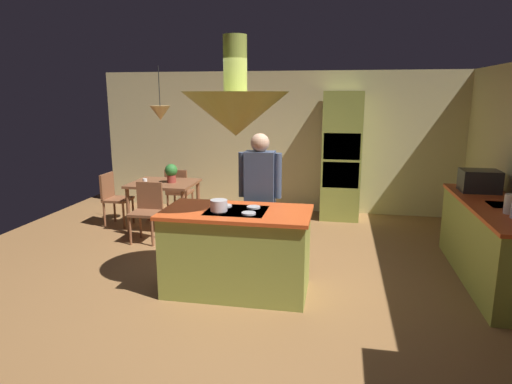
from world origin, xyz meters
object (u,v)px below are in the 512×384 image
object	(u,v)px
dining_table	(164,189)
chair_by_back_wall	(178,189)
potted_plant_on_table	(171,172)
chair_facing_island	(147,208)
canister_sugar	(510,204)
cooking_pot_on_cooktop	(219,205)
cup_on_table	(145,182)
microwave_on_counter	(480,181)
oven_tower	(341,156)
person_at_island	(260,192)
chair_at_corner	(113,195)
kitchen_island	(237,251)

from	to	relation	value
dining_table	chair_by_back_wall	bearing A→B (deg)	90.00
potted_plant_on_table	chair_facing_island	bearing A→B (deg)	-101.73
canister_sugar	cooking_pot_on_cooktop	bearing A→B (deg)	-169.92
dining_table	canister_sugar	world-z (taller)	canister_sugar
canister_sugar	cup_on_table	bearing A→B (deg)	162.70
canister_sugar	cooking_pot_on_cooktop	world-z (taller)	canister_sugar
cup_on_table	microwave_on_counter	xyz separation A→B (m)	(4.76, -0.39, 0.26)
oven_tower	chair_facing_island	bearing A→B (deg)	-147.37
chair_facing_island	cooking_pot_on_cooktop	bearing A→B (deg)	-45.74
person_at_island	chair_by_back_wall	bearing A→B (deg)	131.75
cup_on_table	canister_sugar	world-z (taller)	canister_sugar
potted_plant_on_table	canister_sugar	distance (m)	4.72
person_at_island	chair_facing_island	size ratio (longest dim) A/B	1.95
oven_tower	microwave_on_counter	size ratio (longest dim) A/B	4.77
chair_at_corner	cup_on_table	bearing A→B (deg)	-107.64
chair_at_corner	cooking_pot_on_cooktop	bearing A→B (deg)	-132.52
cup_on_table	microwave_on_counter	size ratio (longest dim) A/B	0.20
kitchen_island	potted_plant_on_table	world-z (taller)	potted_plant_on_table
cup_on_table	canister_sugar	distance (m)	4.99
chair_at_corner	cooking_pot_on_cooktop	world-z (taller)	cooking_pot_on_cooktop
cup_on_table	cooking_pot_on_cooktop	world-z (taller)	cooking_pot_on_cooktop
dining_table	person_at_island	distance (m)	2.33
chair_at_corner	person_at_island	bearing A→B (deg)	-117.24
person_at_island	chair_at_corner	xyz separation A→B (m)	(-2.72, 1.40, -0.47)
person_at_island	potted_plant_on_table	bearing A→B (deg)	140.25
chair_at_corner	canister_sugar	size ratio (longest dim) A/B	4.20
microwave_on_counter	cooking_pot_on_cooktop	distance (m)	3.41
potted_plant_on_table	canister_sugar	xyz separation A→B (m)	(4.40, -1.70, 0.10)
chair_at_corner	dining_table	bearing A→B (deg)	-90.00
cooking_pot_on_cooktop	potted_plant_on_table	bearing A→B (deg)	122.10
dining_table	chair_facing_island	bearing A→B (deg)	-90.00
dining_table	chair_facing_island	size ratio (longest dim) A/B	1.18
chair_by_back_wall	chair_facing_island	bearing A→B (deg)	90.00
cup_on_table	cooking_pot_on_cooktop	xyz separation A→B (m)	(1.76, -2.02, 0.20)
dining_table	chair_facing_island	xyz separation A→B (m)	(0.00, -0.65, -0.15)
canister_sugar	cooking_pot_on_cooktop	xyz separation A→B (m)	(-3.00, -0.53, -0.02)
chair_at_corner	cup_on_table	world-z (taller)	chair_at_corner
dining_table	cooking_pot_on_cooktop	xyz separation A→B (m)	(1.54, -2.23, 0.35)
oven_tower	chair_by_back_wall	distance (m)	2.90
chair_by_back_wall	potted_plant_on_table	distance (m)	0.78
chair_facing_island	chair_at_corner	distance (m)	1.10
chair_at_corner	canister_sugar	bearing A→B (deg)	-107.35
kitchen_island	cup_on_table	xyz separation A→B (m)	(-1.92, 1.89, 0.34)
chair_by_back_wall	oven_tower	bearing A→B (deg)	-170.00
person_at_island	canister_sugar	world-z (taller)	person_at_island
kitchen_island	chair_by_back_wall	xyz separation A→B (m)	(-1.70, 2.75, 0.04)
potted_plant_on_table	microwave_on_counter	world-z (taller)	microwave_on_counter
kitchen_island	chair_at_corner	size ratio (longest dim) A/B	1.84
cooking_pot_on_cooktop	microwave_on_counter	bearing A→B (deg)	28.40
chair_by_back_wall	potted_plant_on_table	xyz separation A→B (m)	(0.14, -0.64, 0.42)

